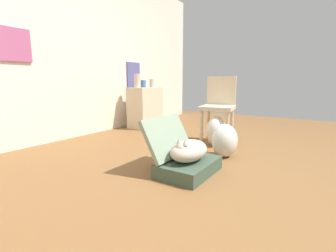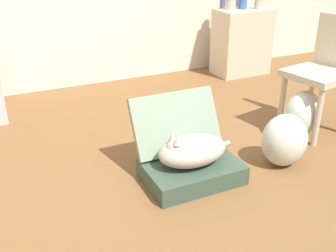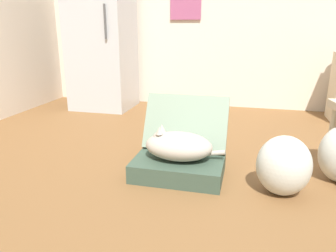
# 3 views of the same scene
# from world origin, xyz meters

# --- Properties ---
(ground_plane) EXTENTS (7.68, 7.68, 0.00)m
(ground_plane) POSITION_xyz_m (0.00, 0.00, 0.00)
(ground_plane) COLOR brown
(ground_plane) RESTS_ON ground
(wall_back) EXTENTS (6.40, 0.15, 2.60)m
(wall_back) POSITION_xyz_m (0.00, 2.26, 1.30)
(wall_back) COLOR beige
(wall_back) RESTS_ON ground
(suitcase_base) EXTENTS (0.59, 0.40, 0.12)m
(suitcase_base) POSITION_xyz_m (-0.27, 0.12, 0.06)
(suitcase_base) COLOR #384C3D
(suitcase_base) RESTS_ON ground
(suitcase_lid) EXTENTS (0.59, 0.22, 0.37)m
(suitcase_lid) POSITION_xyz_m (-0.27, 0.34, 0.30)
(suitcase_lid) COLOR gray
(suitcase_lid) RESTS_ON suitcase_base
(cat) EXTENTS (0.52, 0.28, 0.22)m
(cat) POSITION_xyz_m (-0.27, 0.12, 0.21)
(cat) COLOR #B2A899
(cat) RESTS_ON suitcase_base
(plastic_bag_white) EXTENTS (0.31, 0.27, 0.36)m
(plastic_bag_white) POSITION_xyz_m (0.37, 0.03, 0.18)
(plastic_bag_white) COLOR silver
(plastic_bag_white) RESTS_ON ground
(plastic_bag_clear) EXTENTS (0.30, 0.23, 0.38)m
(plastic_bag_clear) POSITION_xyz_m (0.75, 0.29, 0.19)
(plastic_bag_clear) COLOR silver
(plastic_bag_clear) RESTS_ON ground
(side_table) EXTENTS (0.58, 0.36, 0.70)m
(side_table) POSITION_xyz_m (1.28, 1.85, 0.35)
(side_table) COLOR beige
(side_table) RESTS_ON ground
(vase_tall) EXTENTS (0.11, 0.11, 0.23)m
(vase_tall) POSITION_xyz_m (1.14, 1.89, 0.82)
(vase_tall) COLOR #B7AD99
(vase_tall) RESTS_ON side_table
(vase_short) EXTENTS (0.08, 0.08, 0.14)m
(vase_short) POSITION_xyz_m (1.43, 1.80, 0.77)
(vase_short) COLOR #B7AD99
(vase_short) RESTS_ON side_table
(vase_round) EXTENTS (0.09, 0.09, 0.13)m
(vase_round) POSITION_xyz_m (1.28, 1.88, 0.76)
(vase_round) COLOR #38609E
(vase_round) RESTS_ON side_table
(chair) EXTENTS (0.51, 0.48, 0.88)m
(chair) POSITION_xyz_m (0.98, 0.35, 0.49)
(chair) COLOR beige
(chair) RESTS_ON ground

